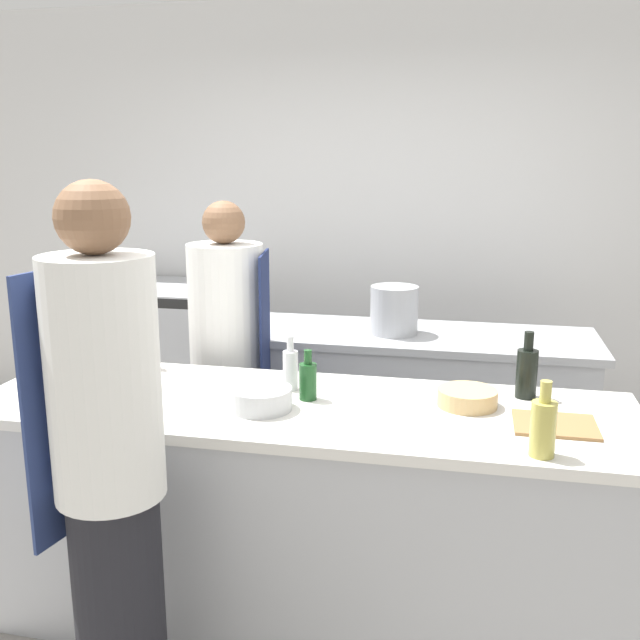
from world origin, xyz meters
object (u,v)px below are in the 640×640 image
at_px(cup, 51,398).
at_px(bowl_mixing_large, 261,399).
at_px(chef_at_stove, 229,367).
at_px(bottle_cooking_oil, 308,380).
at_px(stockpot, 394,310).
at_px(oven_range, 168,360).
at_px(bottle_wine, 146,349).
at_px(chef_at_prep_near, 109,469).
at_px(bottle_olive_oil, 291,369).
at_px(bowl_prep_small, 467,398).
at_px(bottle_vinegar, 543,426).
at_px(bottle_sauce, 527,372).

bearing_deg(cup, bowl_mixing_large, 11.20).
xyz_separation_m(chef_at_stove, bottle_cooking_oil, (0.56, -0.65, 0.17)).
bearing_deg(cup, stockpot, 51.64).
distance_m(oven_range, bottle_wine, 1.59).
relative_size(chef_at_prep_near, chef_at_stove, 1.09).
xyz_separation_m(oven_range, bottle_wine, (0.54, -1.41, 0.49)).
relative_size(bottle_olive_oil, bowl_prep_small, 0.99).
distance_m(bottle_cooking_oil, stockpot, 1.15).
xyz_separation_m(chef_at_prep_near, cup, (-0.47, 0.43, 0.05)).
height_order(bottle_vinegar, bowl_prep_small, bottle_vinegar).
height_order(chef_at_prep_near, bottle_vinegar, chef_at_prep_near).
distance_m(chef_at_prep_near, chef_at_stove, 1.39).
bearing_deg(chef_at_stove, stockpot, 112.14).
distance_m(bottle_olive_oil, cup, 0.92).
bearing_deg(chef_at_prep_near, bottle_cooking_oil, -21.18).
bearing_deg(bottle_wine, oven_range, 111.15).
xyz_separation_m(bottle_vinegar, bowl_prep_small, (-0.24, 0.42, -0.07)).
relative_size(chef_at_stove, bowl_mixing_large, 6.90).
bearing_deg(bowl_prep_small, bottle_wine, 171.65).
height_order(bottle_sauce, bowl_prep_small, bottle_sauce).
relative_size(bottle_sauce, bowl_prep_small, 1.18).
xyz_separation_m(chef_at_stove, cup, (-0.37, -0.95, 0.13)).
relative_size(chef_at_prep_near, cup, 18.83).
relative_size(chef_at_prep_near, bottle_sauce, 6.66).
bearing_deg(oven_range, bottle_cooking_oil, -51.04).
xyz_separation_m(chef_at_stove, bottle_vinegar, (1.40, -1.02, 0.19)).
distance_m(chef_at_stove, bowl_mixing_large, 0.91).
bearing_deg(bottle_cooking_oil, bowl_mixing_large, -135.22).
xyz_separation_m(bottle_wine, bottle_cooking_oil, (0.80, -0.26, -0.01)).
distance_m(bottle_olive_oil, bottle_sauce, 0.93).
bearing_deg(bowl_mixing_large, cup, -168.80).
distance_m(chef_at_prep_near, stockpot, 1.98).
bearing_deg(bottle_cooking_oil, chef_at_prep_near, -121.69).
relative_size(chef_at_stove, bottle_olive_oil, 7.28).
relative_size(chef_at_stove, bottle_cooking_oil, 8.18).
distance_m(bottle_vinegar, bottle_cooking_oil, 0.92).
relative_size(bottle_cooking_oil, bottle_sauce, 0.75).
height_order(oven_range, chef_at_stove, chef_at_stove).
height_order(bottle_wine, bottle_cooking_oil, bottle_wine).
distance_m(chef_at_prep_near, bottle_cooking_oil, 0.87).
bearing_deg(chef_at_stove, bowl_mixing_large, 17.30).
bearing_deg(bottle_olive_oil, oven_range, 128.63).
xyz_separation_m(bowl_mixing_large, bowl_prep_small, (0.76, 0.20, -0.01)).
bearing_deg(bottle_wine, bottle_olive_oil, -12.63).
xyz_separation_m(bottle_olive_oil, bottle_cooking_oil, (0.10, -0.10, -0.01)).
height_order(oven_range, bottle_vinegar, bottle_vinegar).
height_order(chef_at_stove, bowl_mixing_large, chef_at_stove).
distance_m(bottle_olive_oil, bottle_cooking_oil, 0.14).
xyz_separation_m(bottle_vinegar, bottle_sauce, (-0.01, 0.57, 0.01)).
height_order(bottle_olive_oil, bottle_wine, bottle_olive_oil).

